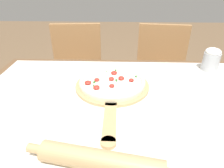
{
  "coord_description": "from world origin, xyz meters",
  "views": [
    {
      "loc": [
        -0.01,
        -0.68,
        1.21
      ],
      "look_at": [
        -0.03,
        0.08,
        0.79
      ],
      "focal_mm": 32.0,
      "sensor_mm": 36.0,
      "label": 1
    }
  ],
  "objects": [
    {
      "name": "chair_right",
      "position": [
        0.33,
        0.75,
        0.5
      ],
      "size": [
        0.44,
        0.44,
        0.88
      ],
      "rotation": [
        0.0,
        0.0,
        -0.11
      ],
      "color": "#A37547",
      "rests_on": "ground_plane"
    },
    {
      "name": "rolling_pin",
      "position": [
        -0.05,
        -0.32,
        0.79
      ],
      "size": [
        0.42,
        0.12,
        0.06
      ],
      "rotation": [
        0.0,
        0.0,
        -0.18
      ],
      "color": "tan",
      "rests_on": "towel_cloth"
    },
    {
      "name": "flour_cup",
      "position": [
        0.48,
        0.31,
        0.82
      ],
      "size": [
        0.08,
        0.08,
        0.12
      ],
      "color": "#B2B7BC",
      "rests_on": "towel_cloth"
    },
    {
      "name": "pizza",
      "position": [
        -0.03,
        0.11,
        0.78
      ],
      "size": [
        0.3,
        0.3,
        0.03
      ],
      "color": "beige",
      "rests_on": "pizza_peel"
    },
    {
      "name": "pizza_peel",
      "position": [
        -0.03,
        0.09,
        0.76
      ],
      "size": [
        0.33,
        0.54,
        0.01
      ],
      "color": "tan",
      "rests_on": "towel_cloth"
    },
    {
      "name": "chair_left",
      "position": [
        -0.33,
        0.75,
        0.5
      ],
      "size": [
        0.43,
        0.43,
        0.88
      ],
      "rotation": [
        0.0,
        0.0,
        0.08
      ],
      "color": "#A37547",
      "rests_on": "ground_plane"
    },
    {
      "name": "dining_table",
      "position": [
        0.0,
        0.0,
        0.64
      ],
      "size": [
        1.29,
        0.88,
        0.75
      ],
      "color": "brown",
      "rests_on": "ground_plane"
    },
    {
      "name": "towel_cloth",
      "position": [
        0.0,
        0.0,
        0.76
      ],
      "size": [
        1.21,
        0.8,
        0.0
      ],
      "color": "silver",
      "rests_on": "dining_table"
    }
  ]
}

